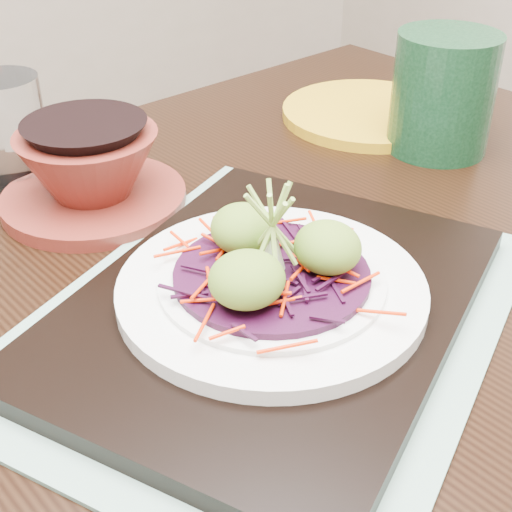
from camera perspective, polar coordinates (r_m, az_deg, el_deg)
dining_table at (r=0.62m, az=-2.70°, el=-11.32°), size 1.28×0.93×0.75m
placemat at (r=0.54m, az=1.22°, el=-4.70°), size 0.51×0.47×0.00m
serving_tray at (r=0.54m, az=1.23°, el=-3.88°), size 0.44×0.40×0.02m
white_plate at (r=0.53m, az=1.25°, el=-2.52°), size 0.23×0.23×0.02m
cabbage_bed at (r=0.52m, az=1.26°, el=-1.48°), size 0.15×0.15×0.01m
carrot_julienne at (r=0.52m, az=1.27°, el=-0.84°), size 0.18×0.18×0.01m
guacamole_scoops at (r=0.51m, az=1.33°, el=0.38°), size 0.13×0.11×0.04m
scallion_garnish at (r=0.50m, az=1.32°, el=2.11°), size 0.05×0.05×0.08m
water_glass at (r=0.76m, az=-19.21°, el=9.53°), size 0.10×0.10×0.11m
terracotta_bowl_set at (r=0.69m, az=-13.07°, el=6.44°), size 0.19×0.19×0.07m
yellow_plate at (r=0.90m, az=9.03°, el=11.22°), size 0.23×0.23×0.01m
green_jar at (r=0.81m, az=14.71°, el=12.47°), size 0.11×0.11×0.13m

